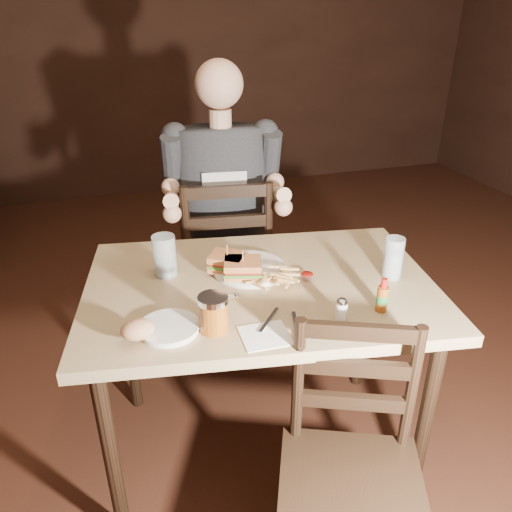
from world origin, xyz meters
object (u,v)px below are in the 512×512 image
object	(u,v)px
dinner_plate	(249,270)
hot_sauce	(383,295)
glass_left	(165,256)
glass_right	(393,258)
chair_far	(225,264)
diner	(223,172)
syrup_dispenser	(213,313)
main_table	(260,303)
side_plate	(169,329)
chair_near	(352,491)

from	to	relation	value
dinner_plate	hot_sauce	bearing A→B (deg)	-49.22
glass_left	glass_right	xyz separation A→B (m)	(0.75, -0.26, 0.00)
chair_far	glass_left	bearing A→B (deg)	66.15
diner	glass_left	distance (m)	0.62
chair_far	syrup_dispenser	distance (m)	1.03
chair_far	dinner_plate	distance (m)	0.69
main_table	chair_far	world-z (taller)	chair_far
glass_left	syrup_dispenser	distance (m)	0.39
glass_right	hot_sauce	bearing A→B (deg)	-128.85
main_table	chair_far	xyz separation A→B (m)	(0.05, 0.71, -0.21)
syrup_dispenser	side_plate	bearing A→B (deg)	173.77
glass_right	dinner_plate	bearing A→B (deg)	157.72
glass_right	side_plate	bearing A→B (deg)	-173.69
syrup_dispenser	glass_right	bearing A→B (deg)	19.96
dinner_plate	chair_far	bearing A→B (deg)	84.42
hot_sauce	glass_left	bearing A→B (deg)	144.09
chair_far	dinner_plate	world-z (taller)	chair_far
chair_near	syrup_dispenser	xyz separation A→B (m)	(-0.28, 0.39, 0.40)
chair_far	glass_left	size ratio (longest dim) A/B	6.46
dinner_plate	side_plate	distance (m)	0.43
glass_left	glass_right	bearing A→B (deg)	-19.01
chair_far	diner	size ratio (longest dim) A/B	1.02
chair_far	chair_near	bearing A→B (deg)	99.18
diner	chair_near	bearing A→B (deg)	-80.47
diner	hot_sauce	bearing A→B (deg)	-65.99
chair_far	glass_left	xyz separation A→B (m)	(-0.35, -0.55, 0.37)
diner	side_plate	size ratio (longest dim) A/B	5.32
main_table	glass_left	xyz separation A→B (m)	(-0.30, 0.16, 0.16)
glass_right	hot_sauce	world-z (taller)	glass_right
diner	glass_right	size ratio (longest dim) A/B	6.26
main_table	dinner_plate	size ratio (longest dim) A/B	5.11
chair_far	main_table	bearing A→B (deg)	94.50
dinner_plate	syrup_dispenser	bearing A→B (deg)	-122.78
glass_left	glass_right	distance (m)	0.79
chair_far	diner	xyz separation A→B (m)	(-0.01, -0.05, 0.49)
hot_sauce	syrup_dispenser	world-z (taller)	same
chair_near	glass_left	bearing A→B (deg)	139.27
hot_sauce	side_plate	size ratio (longest dim) A/B	0.65
chair_far	side_plate	xyz separation A→B (m)	(-0.39, -0.90, 0.30)
side_plate	syrup_dispenser	bearing A→B (deg)	-15.70
main_table	glass_left	size ratio (longest dim) A/B	8.79
diner	syrup_dispenser	bearing A→B (deg)	-97.81
syrup_dispenser	main_table	bearing A→B (deg)	55.32
diner	syrup_dispenser	distance (m)	0.93
diner	hot_sauce	size ratio (longest dim) A/B	8.21
chair_near	syrup_dispenser	size ratio (longest dim) A/B	7.59
chair_near	dinner_plate	distance (m)	0.78
main_table	hot_sauce	world-z (taller)	hot_sauce
chair_near	dinner_plate	xyz separation A→B (m)	(-0.08, 0.70, 0.35)
main_table	hot_sauce	bearing A→B (deg)	-42.35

